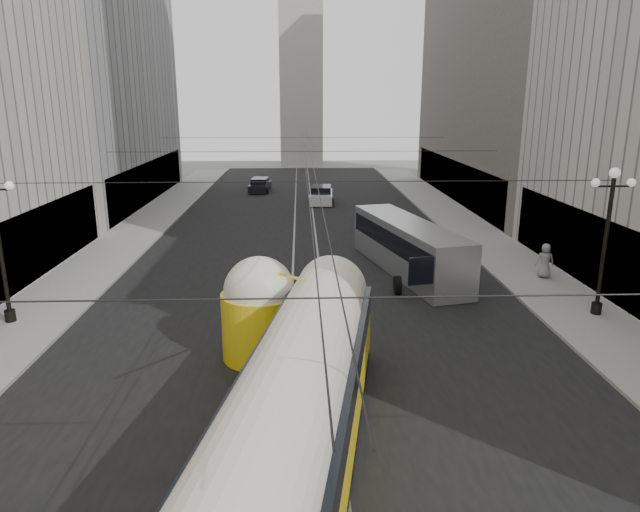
{
  "coord_description": "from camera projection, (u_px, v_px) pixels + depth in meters",
  "views": [
    {
      "loc": [
        -0.32,
        -4.96,
        9.19
      ],
      "look_at": [
        0.35,
        13.91,
        4.01
      ],
      "focal_mm": 32.0,
      "sensor_mm": 36.0,
      "label": 1
    }
  ],
  "objects": [
    {
      "name": "road",
      "position": [
        305.0,
        240.0,
        38.55
      ],
      "size": [
        20.0,
        85.0,
        0.02
      ],
      "primitive_type": "cube",
      "color": "black",
      "rests_on": "ground"
    },
    {
      "name": "sidewalk_left",
      "position": [
        140.0,
        229.0,
        41.49
      ],
      "size": [
        4.0,
        72.0,
        0.15
      ],
      "primitive_type": "cube",
      "color": "gray",
      "rests_on": "ground"
    },
    {
      "name": "sidewalk_right",
      "position": [
        466.0,
        227.0,
        42.31
      ],
      "size": [
        4.0,
        72.0,
        0.15
      ],
      "primitive_type": "cube",
      "color": "gray",
      "rests_on": "ground"
    },
    {
      "name": "rail_left",
      "position": [
        294.0,
        241.0,
        38.52
      ],
      "size": [
        0.12,
        85.0,
        0.04
      ],
      "primitive_type": "cube",
      "color": "gray",
      "rests_on": "ground"
    },
    {
      "name": "rail_right",
      "position": [
        316.0,
        240.0,
        38.57
      ],
      "size": [
        0.12,
        85.0,
        0.04
      ],
      "primitive_type": "cube",
      "color": "gray",
      "rests_on": "ground"
    },
    {
      "name": "building_left_far",
      "position": [
        70.0,
        38.0,
        49.01
      ],
      "size": [
        12.6,
        28.6,
        28.6
      ],
      "color": "#999999",
      "rests_on": "ground"
    },
    {
      "name": "building_right_far",
      "position": [
        530.0,
        16.0,
        49.85
      ],
      "size": [
        12.6,
        32.6,
        32.6
      ],
      "color": "#514C47",
      "rests_on": "ground"
    },
    {
      "name": "distant_tower",
      "position": [
        301.0,
        57.0,
        80.36
      ],
      "size": [
        6.0,
        6.0,
        31.36
      ],
      "color": "#B2AFA8",
      "rests_on": "ground"
    },
    {
      "name": "lamppost_right_mid",
      "position": [
        607.0,
        234.0,
        24.01
      ],
      "size": [
        1.86,
        0.44,
        6.37
      ],
      "color": "black",
      "rests_on": "sidewalk_right"
    },
    {
      "name": "catenary",
      "position": [
        306.0,
        154.0,
        36.02
      ],
      "size": [
        25.0,
        72.0,
        0.23
      ],
      "color": "black",
      "rests_on": "ground"
    },
    {
      "name": "streetcar",
      "position": [
        294.0,
        416.0,
        13.61
      ],
      "size": [
        5.42,
        17.44,
        3.88
      ],
      "color": "yellow",
      "rests_on": "ground"
    },
    {
      "name": "city_bus",
      "position": [
        408.0,
        245.0,
        31.1
      ],
      "size": [
        4.84,
        11.43,
        2.81
      ],
      "color": "#A3A5A9",
      "rests_on": "ground"
    },
    {
      "name": "sedan_white_far",
      "position": [
        321.0,
        195.0,
        52.44
      ],
      "size": [
        2.31,
        5.05,
        1.56
      ],
      "color": "white",
      "rests_on": "ground"
    },
    {
      "name": "sedan_dark_far",
      "position": [
        260.0,
        185.0,
        58.99
      ],
      "size": [
        2.17,
        4.56,
        1.4
      ],
      "color": "black",
      "rests_on": "ground"
    },
    {
      "name": "pedestrian_sidewalk_right",
      "position": [
        545.0,
        261.0,
        29.79
      ],
      "size": [
        1.0,
        0.74,
        1.83
      ],
      "primitive_type": "imported",
      "rotation": [
        0.0,
        0.0,
        2.91
      ],
      "color": "gray",
      "rests_on": "sidewalk_right"
    }
  ]
}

